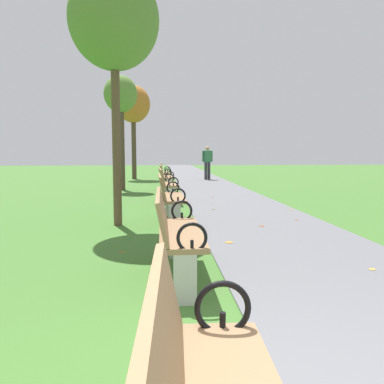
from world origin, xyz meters
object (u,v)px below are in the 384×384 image
park_bench_3 (169,197)px  park_bench_4 (167,184)px  park_bench_6 (165,173)px  pedestrian_walking (207,161)px  tree_2 (114,22)px  tree_4 (133,105)px  park_bench_5 (166,177)px  tree_3 (121,98)px  park_bench_2 (175,232)px

park_bench_3 → park_bench_4: size_ratio=1.00×
park_bench_6 → pedestrian_walking: (2.08, 2.29, 0.44)m
tree_2 → tree_4: 12.43m
park_bench_4 → park_bench_5: same height
park_bench_4 → tree_4: (-1.52, 9.19, 3.17)m
park_bench_6 → tree_3: bearing=-122.4°
park_bench_4 → pedestrian_walking: pedestrian_walking is taller
park_bench_2 → tree_2: (-0.94, 3.01, 3.10)m
park_bench_4 → park_bench_6: 5.99m
park_bench_4 → pedestrian_walking: bearing=75.9°
park_bench_2 → pedestrian_walking: pedestrian_walking is taller
park_bench_4 → park_bench_5: size_ratio=1.00×
tree_2 → tree_4: tree_4 is taller
park_bench_6 → tree_3: size_ratio=0.40×
park_bench_4 → tree_2: 4.57m
park_bench_2 → tree_4: bearing=95.6°
park_bench_5 → pedestrian_walking: size_ratio=1.00×
park_bench_4 → tree_3: (-1.55, 3.55, 2.74)m
park_bench_6 → tree_3: tree_3 is taller
park_bench_4 → tree_4: bearing=99.4°
park_bench_3 → park_bench_4: 3.01m
tree_3 → park_bench_3: bearing=-76.7°
park_bench_6 → tree_4: bearing=115.3°
tree_4 → tree_2: bearing=-87.4°
park_bench_4 → tree_3: 4.74m
park_bench_6 → park_bench_3: bearing=-90.0°
park_bench_4 → tree_2: (-0.94, -3.22, 3.10)m
park_bench_6 → pedestrian_walking: bearing=47.7°
park_bench_5 → tree_2: tree_2 is taller
park_bench_4 → pedestrian_walking: size_ratio=1.00×
tree_3 → pedestrian_walking: bearing=52.5°
tree_3 → park_bench_4: bearing=-66.4°
tree_4 → pedestrian_walking: (3.60, -0.91, -2.73)m
park_bench_4 → tree_2: bearing=-106.3°
pedestrian_walking → park_bench_5: bearing=-111.6°
pedestrian_walking → park_bench_3: bearing=-100.5°
park_bench_3 → park_bench_4: same height
park_bench_2 → park_bench_4: (0.00, 6.23, 0.00)m
tree_2 → pedestrian_walking: 12.19m
tree_4 → park_bench_2: bearing=-84.4°
park_bench_5 → park_bench_6: bearing=90.0°
park_bench_5 → park_bench_6: (-0.00, 2.98, 0.00)m
park_bench_5 → park_bench_2: bearing=-90.0°
park_bench_3 → tree_2: bearing=-167.6°
park_bench_5 → tree_4: (-1.52, 6.18, 3.17)m
tree_2 → tree_4: (-0.57, 12.41, 0.07)m
park_bench_2 → park_bench_4: size_ratio=0.99×
tree_4 → tree_3: bearing=-90.3°
park_bench_4 → tree_3: tree_3 is taller
pedestrian_walking → tree_3: bearing=-127.5°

